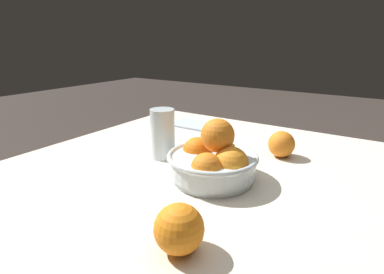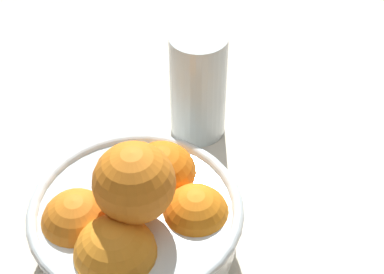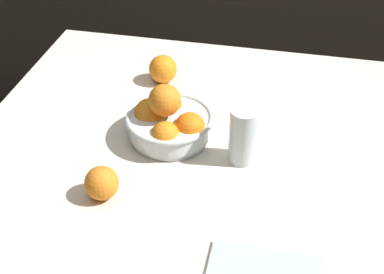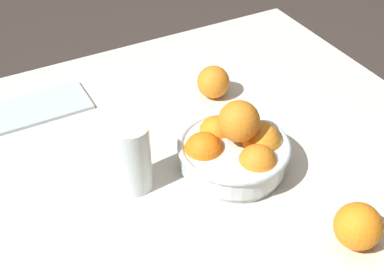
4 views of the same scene
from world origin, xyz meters
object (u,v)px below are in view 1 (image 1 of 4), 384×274
Objects in this scene: juice_glass at (163,136)px; orange_loose_near_bowl at (179,229)px; orange_loose_front at (281,144)px; fruit_bowl at (214,161)px.

juice_glass is 0.41m from orange_loose_near_bowl.
orange_loose_near_bowl is 0.50m from orange_loose_front.
orange_loose_near_bowl is at bearing 89.12° from orange_loose_front.
juice_glass is at bearing -48.00° from orange_loose_near_bowl.
orange_loose_near_bowl is (-0.08, 0.26, -0.01)m from fruit_bowl.
juice_glass is at bearing -13.83° from fruit_bowl.
fruit_bowl reaches higher than orange_loose_near_bowl.
juice_glass is 1.87× the size of orange_loose_front.
fruit_bowl is 2.69× the size of orange_loose_near_bowl.
fruit_bowl is at bearing 166.17° from juice_glass.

